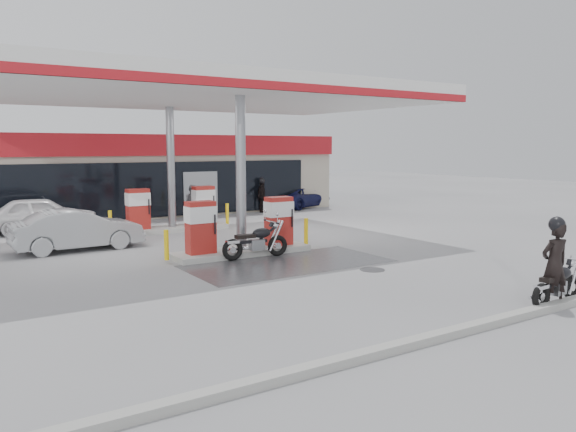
% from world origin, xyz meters
% --- Properties ---
extents(ground, '(90.00, 90.00, 0.00)m').
position_xyz_m(ground, '(0.00, 0.00, 0.00)').
color(ground, gray).
rests_on(ground, ground).
extents(wet_patch, '(6.00, 3.00, 0.00)m').
position_xyz_m(wet_patch, '(0.50, 0.00, 0.00)').
color(wet_patch, '#4C4C4F').
rests_on(wet_patch, ground).
extents(drain_cover, '(0.70, 0.70, 0.01)m').
position_xyz_m(drain_cover, '(2.00, -2.00, 0.00)').
color(drain_cover, '#38383A').
rests_on(drain_cover, ground).
extents(kerb, '(28.00, 0.25, 0.15)m').
position_xyz_m(kerb, '(0.00, -7.00, 0.07)').
color(kerb, gray).
rests_on(kerb, ground).
extents(store_building, '(22.00, 8.22, 4.00)m').
position_xyz_m(store_building, '(0.01, 15.94, 2.01)').
color(store_building, '#B6AC99').
rests_on(store_building, ground).
extents(canopy, '(16.00, 10.02, 5.51)m').
position_xyz_m(canopy, '(0.00, 5.00, 5.27)').
color(canopy, silver).
rests_on(canopy, ground).
extents(pump_island_near, '(5.14, 1.30, 1.78)m').
position_xyz_m(pump_island_near, '(0.00, 2.00, 0.71)').
color(pump_island_near, '#9E9E99').
rests_on(pump_island_near, ground).
extents(pump_island_far, '(5.14, 1.30, 1.78)m').
position_xyz_m(pump_island_far, '(0.00, 8.00, 0.71)').
color(pump_island_far, '#9E9E99').
rests_on(pump_island_far, ground).
extents(main_motorcycle, '(1.90, 0.73, 0.98)m').
position_xyz_m(main_motorcycle, '(3.09, -6.79, 0.43)').
color(main_motorcycle, black).
rests_on(main_motorcycle, ground).
extents(biker_main, '(0.75, 0.57, 1.83)m').
position_xyz_m(biker_main, '(2.90, -6.81, 0.91)').
color(biker_main, black).
rests_on(biker_main, ground).
extents(parked_motorcycle, '(2.20, 0.84, 1.13)m').
position_xyz_m(parked_motorcycle, '(0.10, 1.20, 0.50)').
color(parked_motorcycle, black).
rests_on(parked_motorcycle, ground).
extents(sedan_white, '(4.43, 2.27, 1.45)m').
position_xyz_m(sedan_white, '(-4.55, 10.40, 0.72)').
color(sedan_white, white).
rests_on(sedan_white, ground).
extents(attendant, '(0.90, 0.99, 1.66)m').
position_xyz_m(attendant, '(2.05, 10.70, 0.83)').
color(attendant, slate).
rests_on(attendant, ground).
extents(hatchback_silver, '(4.19, 1.58, 1.37)m').
position_xyz_m(hatchback_silver, '(-4.22, 5.60, 0.68)').
color(hatchback_silver, '#979B9E').
rests_on(hatchback_silver, ground).
extents(parked_car_right, '(4.55, 3.30, 1.15)m').
position_xyz_m(parked_car_right, '(9.44, 12.59, 0.57)').
color(parked_car_right, '#141745').
rests_on(parked_car_right, ground).
extents(biker_walking, '(1.03, 0.97, 1.71)m').
position_xyz_m(biker_walking, '(6.35, 11.66, 0.85)').
color(biker_walking, black).
rests_on(biker_walking, ground).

